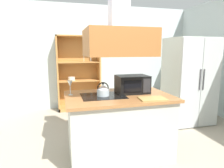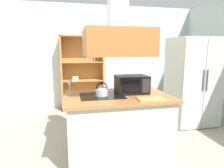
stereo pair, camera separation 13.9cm
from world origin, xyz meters
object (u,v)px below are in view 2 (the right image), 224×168
refrigerator (192,82)px  wine_glass_on_counter (69,84)px  cutting_board (151,99)px  microwave (132,84)px  dish_cabinet (83,77)px  kettle (102,90)px

refrigerator → wine_glass_on_counter: (-2.47, -0.71, 0.16)m
cutting_board → wine_glass_on_counter: size_ratio=1.65×
cutting_board → microwave: 0.47m
dish_cabinet → cutting_board: bearing=-76.4°
refrigerator → dish_cabinet: 2.66m
kettle → wine_glass_on_counter: wine_glass_on_counter is taller
refrigerator → kettle: 2.23m
dish_cabinet → microwave: 2.46m
refrigerator → wine_glass_on_counter: size_ratio=8.63×
refrigerator → wine_glass_on_counter: refrigerator is taller
dish_cabinet → cutting_board: 2.91m
refrigerator → dish_cabinet: bearing=143.6°
refrigerator → microwave: refrigerator is taller
dish_cabinet → wine_glass_on_counter: 2.32m
kettle → microwave: bearing=11.5°
microwave → wine_glass_on_counter: 0.90m
refrigerator → cutting_board: size_ratio=5.23×
microwave → wine_glass_on_counter: size_ratio=2.23×
microwave → refrigerator: bearing=27.0°
kettle → wine_glass_on_counter: 0.48m
dish_cabinet → cutting_board: size_ratio=5.56×
microwave → wine_glass_on_counter: bearing=174.0°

